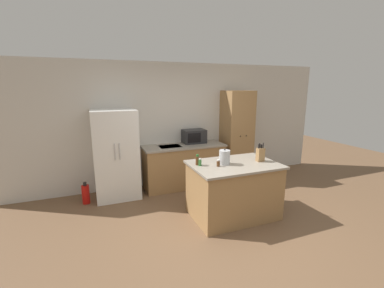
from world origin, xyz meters
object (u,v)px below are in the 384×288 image
object	(u,v)px
microwave	(194,136)
spice_bottle_amber_oil	(200,162)
pantry_cabinet	(236,136)
spice_bottle_short_red	(218,163)
refrigerator	(116,154)
spice_bottle_tall_dark	(197,160)
kettle	(225,157)
knife_block	(260,154)
fire_extinguisher	(86,194)

from	to	relation	value
microwave	spice_bottle_amber_oil	size ratio (longest dim) A/B	3.95
pantry_cabinet	spice_bottle_short_red	bearing A→B (deg)	-128.76
refrigerator	pantry_cabinet	world-z (taller)	pantry_cabinet
microwave	spice_bottle_short_red	distance (m)	1.73
refrigerator	pantry_cabinet	size ratio (longest dim) A/B	0.84
spice_bottle_tall_dark	kettle	distance (m)	0.43
knife_block	fire_extinguisher	size ratio (longest dim) A/B	0.76
kettle	spice_bottle_tall_dark	bearing A→B (deg)	163.65
knife_block	fire_extinguisher	xyz separation A→B (m)	(-2.74, 1.42, -0.83)
knife_block	spice_bottle_short_red	size ratio (longest dim) A/B	2.88
spice_bottle_tall_dark	spice_bottle_amber_oil	xyz separation A→B (m)	(0.02, -0.06, -0.02)
microwave	spice_bottle_short_red	world-z (taller)	microwave
refrigerator	knife_block	world-z (taller)	refrigerator
spice_bottle_tall_dark	fire_extinguisher	distance (m)	2.25
refrigerator	knife_block	bearing A→B (deg)	-35.63
pantry_cabinet	spice_bottle_tall_dark	world-z (taller)	pantry_cabinet
refrigerator	spice_bottle_short_red	size ratio (longest dim) A/B	15.71
knife_block	spice_bottle_tall_dark	distance (m)	1.06
refrigerator	spice_bottle_tall_dark	bearing A→B (deg)	-50.51
pantry_cabinet	microwave	distance (m)	1.02
pantry_cabinet	kettle	xyz separation A→B (m)	(-1.15, -1.55, 0.00)
pantry_cabinet	microwave	xyz separation A→B (m)	(-1.01, 0.09, 0.04)
refrigerator	spice_bottle_tall_dark	size ratio (longest dim) A/B	10.03
spice_bottle_short_red	kettle	size ratio (longest dim) A/B	0.43
microwave	spice_bottle_short_red	size ratio (longest dim) A/B	4.49
kettle	fire_extinguisher	world-z (taller)	kettle
fire_extinguisher	spice_bottle_amber_oil	bearing A→B (deg)	-36.88
fire_extinguisher	spice_bottle_tall_dark	bearing A→B (deg)	-35.82
spice_bottle_amber_oil	kettle	xyz separation A→B (m)	(0.40, -0.06, 0.06)
microwave	fire_extinguisher	size ratio (longest dim) A/B	1.19
spice_bottle_amber_oil	kettle	world-z (taller)	kettle
refrigerator	spice_bottle_short_red	world-z (taller)	refrigerator
kettle	fire_extinguisher	size ratio (longest dim) A/B	0.61
spice_bottle_short_red	spice_bottle_amber_oil	xyz separation A→B (m)	(-0.25, 0.13, 0.01)
refrigerator	microwave	xyz separation A→B (m)	(1.67, 0.16, 0.20)
microwave	spice_bottle_amber_oil	distance (m)	1.67
refrigerator	kettle	bearing A→B (deg)	-43.97
spice_bottle_tall_dark	refrigerator	bearing A→B (deg)	129.49
kettle	pantry_cabinet	bearing A→B (deg)	53.32
refrigerator	microwave	size ratio (longest dim) A/B	3.50
microwave	fire_extinguisher	bearing A→B (deg)	-172.69
fire_extinguisher	kettle	bearing A→B (deg)	-32.54
refrigerator	kettle	world-z (taller)	refrigerator
spice_bottle_short_red	fire_extinguisher	world-z (taller)	spice_bottle_short_red
refrigerator	pantry_cabinet	bearing A→B (deg)	1.56
microwave	knife_block	size ratio (longest dim) A/B	1.56
refrigerator	spice_bottle_amber_oil	size ratio (longest dim) A/B	13.83
microwave	pantry_cabinet	bearing A→B (deg)	-5.09
knife_block	pantry_cabinet	bearing A→B (deg)	71.98
spice_bottle_amber_oil	refrigerator	bearing A→B (deg)	128.68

